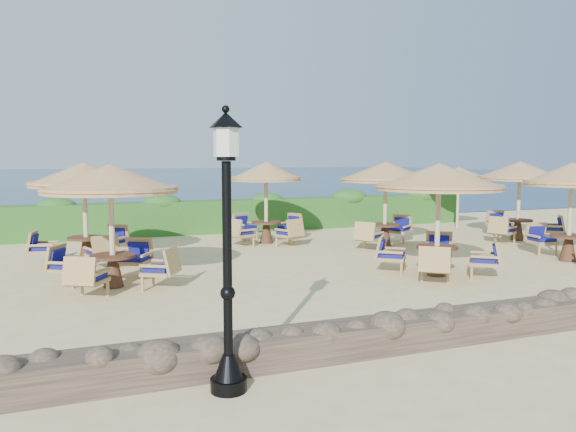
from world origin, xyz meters
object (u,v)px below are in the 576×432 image
(lamp_post, at_px, (227,264))
(cafe_set_5, at_px, (386,182))
(cafe_set_4, at_px, (266,192))
(cafe_set_3, at_px, (84,191))
(cafe_set_0, at_px, (111,202))
(cafe_set_2, at_px, (571,189))
(extra_parasol, at_px, (459,173))
(cafe_set_1, at_px, (438,197))
(cafe_set_6, at_px, (519,184))

(lamp_post, relative_size, cafe_set_5, 1.17)
(cafe_set_4, bearing_deg, cafe_set_3, -163.52)
(cafe_set_0, xyz_separation_m, cafe_set_3, (-0.47, 3.09, 0.07))
(cafe_set_2, bearing_deg, extra_parasol, 75.44)
(cafe_set_0, bearing_deg, cafe_set_3, 98.61)
(cafe_set_1, height_order, cafe_set_3, same)
(cafe_set_0, height_order, cafe_set_2, same)
(cafe_set_4, bearing_deg, cafe_set_2, -42.02)
(cafe_set_0, xyz_separation_m, cafe_set_2, (11.68, -1.21, 0.09))
(cafe_set_0, relative_size, cafe_set_1, 0.98)
(cafe_set_0, bearing_deg, lamp_post, -81.51)
(cafe_set_1, distance_m, cafe_set_6, 7.08)
(lamp_post, bearing_deg, cafe_set_0, 98.49)
(cafe_set_3, height_order, cafe_set_4, same)
(cafe_set_0, xyz_separation_m, cafe_set_6, (13.22, 2.29, 0.06))
(cafe_set_2, height_order, cafe_set_6, same)
(lamp_post, distance_m, cafe_set_5, 11.62)
(lamp_post, relative_size, extra_parasol, 1.38)
(cafe_set_1, distance_m, cafe_set_2, 4.46)
(lamp_post, xyz_separation_m, cafe_set_5, (7.44, 8.91, 0.46))
(cafe_set_1, bearing_deg, cafe_set_3, 149.23)
(cafe_set_1, relative_size, cafe_set_2, 1.03)
(cafe_set_2, relative_size, cafe_set_3, 1.01)
(cafe_set_2, xyz_separation_m, cafe_set_5, (-3.33, 3.97, 0.08))
(cafe_set_2, height_order, cafe_set_3, same)
(cafe_set_3, bearing_deg, cafe_set_2, -19.46)
(extra_parasol, xyz_separation_m, cafe_set_6, (-0.30, -3.57, -0.27))
(cafe_set_1, height_order, cafe_set_2, same)
(cafe_set_5, relative_size, cafe_set_6, 1.00)
(extra_parasol, bearing_deg, cafe_set_3, -168.81)
(cafe_set_2, bearing_deg, cafe_set_0, 174.11)
(lamp_post, xyz_separation_m, cafe_set_0, (-0.92, 6.15, 0.29))
(cafe_set_2, xyz_separation_m, cafe_set_6, (1.53, 3.49, -0.04))
(lamp_post, xyz_separation_m, cafe_set_6, (12.30, 8.43, 0.35))
(cafe_set_3, height_order, cafe_set_5, same)
(cafe_set_4, bearing_deg, cafe_set_0, -137.11)
(extra_parasol, bearing_deg, cafe_set_0, -156.58)
(cafe_set_0, xyz_separation_m, cafe_set_5, (8.36, 2.77, 0.17))
(lamp_post, relative_size, cafe_set_0, 1.15)
(extra_parasol, distance_m, cafe_set_3, 14.26)
(extra_parasol, relative_size, cafe_set_6, 0.85)
(lamp_post, height_order, cafe_set_1, lamp_post)
(extra_parasol, height_order, cafe_set_4, cafe_set_4)
(cafe_set_1, xyz_separation_m, cafe_set_3, (-7.70, 4.59, 0.05))
(extra_parasol, height_order, cafe_set_3, cafe_set_3)
(cafe_set_4, xyz_separation_m, cafe_set_5, (3.26, -1.96, 0.35))
(cafe_set_5, bearing_deg, lamp_post, -129.86)
(lamp_post, bearing_deg, cafe_set_4, 69.00)
(extra_parasol, xyz_separation_m, cafe_set_2, (-1.83, -7.06, -0.23))
(cafe_set_0, height_order, cafe_set_1, same)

